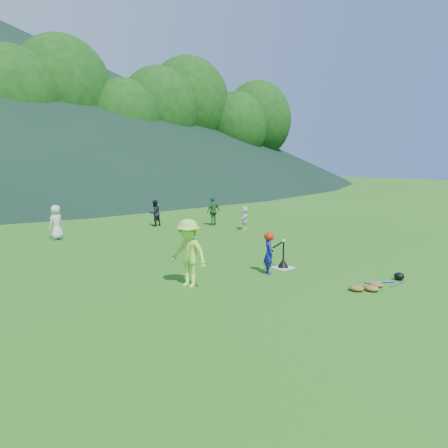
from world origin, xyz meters
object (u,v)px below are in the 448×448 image
home_plate (283,268)px  fielder_d (245,218)px  fielder_b (155,213)px  adult_coach (188,253)px  fielder_a (56,222)px  batting_tee (283,263)px  fielder_c (213,211)px  equipment_pile (376,284)px  batter_child (269,254)px

home_plate → fielder_d: fielder_d is taller
fielder_b → fielder_d: size_ratio=1.18×
adult_coach → fielder_b: size_ratio=1.34×
fielder_a → home_plate: bearing=85.6°
batting_tee → fielder_a: bearing=111.9°
home_plate → fielder_b: 8.88m
home_plate → fielder_b: fielder_b is taller
fielder_d → batting_tee: (-3.55, -5.55, -0.35)m
fielder_d → fielder_c: bearing=-127.3°
fielder_b → fielder_d: (2.36, -3.24, -0.09)m
fielder_d → batting_tee: fielder_d is taller
fielder_a → fielder_c: fielder_c is taller
fielder_a → equipment_pile: (3.58, -10.66, -0.56)m
adult_coach → fielder_b: 9.57m
fielder_c → fielder_b: bearing=-41.4°
fielder_a → fielder_d: 7.27m
home_plate → adult_coach: bearing=177.2°
batter_child → fielder_a: (-2.54, 8.28, 0.11)m
adult_coach → fielder_c: 9.56m
fielder_b → batting_tee: 8.88m
batting_tee → equipment_pile: size_ratio=0.38×
home_plate → fielder_b: bearing=82.3°
adult_coach → equipment_pile: bearing=34.8°
home_plate → batting_tee: bearing=0.0°
fielder_b → fielder_c: bearing=134.5°
fielder_c → fielder_a: bearing=-14.3°
adult_coach → batting_tee: (2.92, -0.14, -0.64)m
batter_child → fielder_c: fielder_c is taller
batter_child → adult_coach: size_ratio=0.67×
fielder_b → equipment_pile: size_ratio=0.64×
home_plate → fielder_a: bearing=111.9°
adult_coach → equipment_pile: adult_coach is taller
home_plate → equipment_pile: size_ratio=0.25×
home_plate → fielder_c: fielder_c is taller
adult_coach → fielder_a: adult_coach is taller
fielder_d → equipment_pile: fielder_d is taller
batter_child → fielder_d: bearing=-7.5°
adult_coach → fielder_c: (6.24, 7.23, -0.14)m
batting_tee → equipment_pile: bearing=-82.6°
fielder_d → equipment_pile: size_ratio=0.54×
equipment_pile → fielder_c: bearing=73.3°
home_plate → fielder_d: (3.55, 5.55, 0.47)m
fielder_a → batting_tee: 8.75m
fielder_d → adult_coach: bearing=-4.6°
fielder_c → equipment_pile: fielder_c is taller
adult_coach → fielder_b: bearing=139.0°
batting_tee → equipment_pile: batting_tee is taller
batter_child → fielder_d: batter_child is taller
batter_child → fielder_a: fielder_a is taller
batter_child → fielder_b: bearing=17.2°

